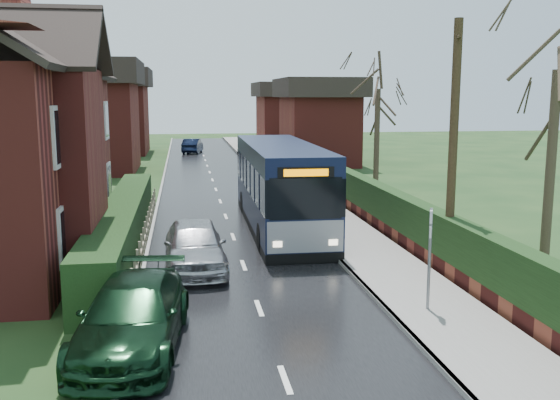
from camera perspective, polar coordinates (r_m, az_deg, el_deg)
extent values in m
plane|color=#314C20|center=(17.65, -2.72, -7.77)|extent=(140.00, 140.00, 0.00)
cube|color=black|center=(27.32, -4.98, -1.53)|extent=(6.00, 100.00, 0.02)
cube|color=slate|center=(27.91, 3.75, -1.16)|extent=(2.50, 100.00, 0.14)
cube|color=gray|center=(27.68, 1.33, -1.23)|extent=(0.12, 100.00, 0.14)
cube|color=gray|center=(27.29, -11.39, -1.62)|extent=(0.12, 100.00, 0.10)
cube|color=black|center=(22.31, -14.16, -2.25)|extent=(1.20, 16.00, 1.60)
cube|color=maroon|center=(28.24, 6.83, -0.60)|extent=(0.30, 50.00, 0.60)
cube|color=black|center=(28.10, 6.87, 1.20)|extent=(0.60, 50.00, 1.20)
cube|color=maroon|center=(19.25, -19.98, 2.26)|extent=(2.50, 4.00, 6.00)
cube|color=silver|center=(17.44, -19.18, -3.08)|extent=(0.08, 1.20, 1.60)
cube|color=black|center=(17.44, -19.08, -3.08)|extent=(0.03, 0.95, 1.35)
cube|color=silver|center=(17.08, -19.66, 5.47)|extent=(0.08, 1.20, 1.60)
cube|color=black|center=(17.08, -19.56, 5.47)|extent=(0.03, 0.95, 1.35)
cube|color=silver|center=(21.31, -17.30, -0.75)|extent=(0.08, 1.20, 1.60)
cube|color=black|center=(21.31, -17.22, -0.75)|extent=(0.03, 0.95, 1.35)
cube|color=silver|center=(21.02, -17.66, 6.24)|extent=(0.08, 1.20, 1.60)
cube|color=black|center=(21.02, -17.57, 6.25)|extent=(0.03, 0.95, 1.35)
cube|color=silver|center=(25.22, -16.01, 0.86)|extent=(0.08, 1.20, 1.60)
cube|color=black|center=(25.22, -15.94, 0.87)|extent=(0.03, 0.95, 1.35)
cube|color=silver|center=(24.98, -16.28, 6.77)|extent=(0.08, 1.20, 1.60)
cube|color=black|center=(24.98, -16.21, 6.77)|extent=(0.03, 0.95, 1.35)
cube|color=silver|center=(27.68, -15.38, 1.64)|extent=(0.08, 1.20, 1.60)
cube|color=black|center=(27.68, -15.32, 1.64)|extent=(0.03, 0.95, 1.35)
cube|color=silver|center=(27.46, -15.62, 7.02)|extent=(0.08, 1.20, 1.60)
cube|color=black|center=(27.45, -15.56, 7.02)|extent=(0.03, 0.95, 1.35)
cube|color=black|center=(24.77, 0.02, -0.50)|extent=(2.65, 11.11, 1.15)
cube|color=black|center=(24.59, 0.02, 2.21)|extent=(2.67, 11.11, 1.21)
cube|color=black|center=(24.49, 0.02, 4.38)|extent=(2.65, 11.11, 0.66)
cube|color=black|center=(24.91, 0.02, -2.20)|extent=(2.65, 11.11, 0.35)
cube|color=gray|center=(19.46, 2.32, -3.36)|extent=(2.42, 0.15, 1.01)
cube|color=black|center=(19.20, 2.36, 0.14)|extent=(2.27, 0.11, 1.31)
cube|color=black|center=(19.08, 2.38, 2.53)|extent=(1.76, 0.10, 0.35)
cube|color=#FF8C00|center=(19.04, 2.40, 2.51)|extent=(1.38, 0.06, 0.22)
cube|color=black|center=(19.62, 2.32, -5.31)|extent=(2.47, 0.17, 0.30)
cube|color=#FFF2CC|center=(19.31, -0.23, -4.06)|extent=(0.28, 0.05, 0.18)
cube|color=#FFF2CC|center=(19.63, 4.89, -3.88)|extent=(0.28, 0.05, 0.18)
cylinder|color=black|center=(21.27, -1.66, -3.40)|extent=(0.29, 0.97, 0.97)
cylinder|color=black|center=(21.64, 4.35, -3.20)|extent=(0.29, 0.97, 0.97)
cylinder|color=black|center=(28.19, -3.30, -0.19)|extent=(0.29, 0.97, 0.97)
cylinder|color=black|center=(28.47, 1.27, -0.08)|extent=(0.29, 0.97, 0.97)
imported|color=#B8B9BD|center=(19.09, -7.82, -4.13)|extent=(1.91, 4.53, 1.53)
imported|color=black|center=(13.52, -13.34, -10.31)|extent=(2.54, 5.15, 1.44)
imported|color=black|center=(57.77, -8.00, 4.93)|extent=(2.08, 4.21, 1.33)
cylinder|color=slate|center=(15.43, 13.49, -5.52)|extent=(0.07, 0.07, 2.62)
cube|color=silver|center=(15.18, 13.66, -1.42)|extent=(0.21, 0.38, 0.30)
cube|color=silver|center=(15.26, 13.60, -2.80)|extent=(0.18, 0.35, 0.26)
cylinder|color=#2D2214|center=(18.40, 15.52, 4.29)|extent=(0.25, 0.25, 7.35)
cube|color=#2D2214|center=(18.40, 15.97, 14.10)|extent=(0.38, 0.92, 0.08)
cylinder|color=#3A2F22|center=(19.90, 23.47, 2.23)|extent=(0.29, 0.29, 5.98)
cylinder|color=#372A20|center=(34.29, 8.83, 5.34)|extent=(0.30, 0.30, 5.59)
cylinder|color=#35281F|center=(35.84, -22.73, 5.58)|extent=(0.29, 0.29, 6.44)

